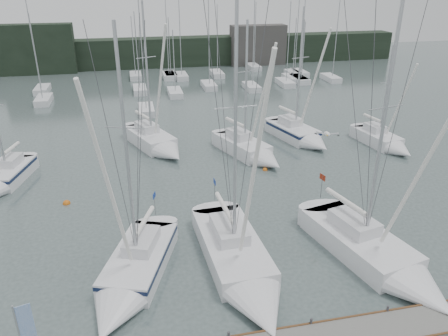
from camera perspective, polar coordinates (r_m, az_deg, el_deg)
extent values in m
plane|color=#465553|center=(24.88, 3.12, -14.63)|extent=(160.00, 160.00, 0.00)
cube|color=black|center=(81.87, -8.58, 14.72)|extent=(90.00, 4.00, 5.00)
cube|color=black|center=(80.82, -23.24, 14.06)|extent=(12.00, 3.00, 8.00)
cube|color=#413E3B|center=(82.93, 4.45, 15.72)|extent=(10.00, 3.00, 7.00)
cube|color=silver|center=(78.96, 3.87, 12.99)|extent=(1.80, 4.50, 0.90)
cylinder|color=#AAACB2|center=(77.59, 4.09, 17.01)|extent=(0.12, 0.12, 10.39)
cube|color=silver|center=(74.99, 9.86, 12.10)|extent=(1.80, 4.50, 0.90)
cylinder|color=#AAACB2|center=(73.75, 10.26, 15.43)|extent=(0.12, 0.12, 8.09)
cube|color=silver|center=(64.01, -10.92, 9.97)|extent=(1.80, 4.50, 0.90)
cylinder|color=#AAACB2|center=(62.43, -11.31, 14.77)|extent=(0.12, 0.12, 10.14)
cube|color=silver|center=(54.12, -10.12, 7.45)|extent=(1.80, 4.50, 0.90)
cylinder|color=#AAACB2|center=(52.05, -10.68, 14.92)|extent=(0.12, 0.12, 13.55)
cube|color=silver|center=(64.59, 3.61, 10.48)|extent=(1.80, 4.50, 0.90)
cylinder|color=#AAACB2|center=(62.95, 3.89, 15.84)|extent=(0.12, 0.12, 11.44)
cube|color=silver|center=(70.55, 9.71, 11.36)|extent=(1.80, 4.50, 0.90)
cylinder|color=#AAACB2|center=(68.93, 10.28, 16.85)|extent=(0.12, 0.12, 12.86)
cube|color=silver|center=(74.19, 9.05, 12.03)|extent=(1.80, 4.50, 0.90)
cylinder|color=#AAACB2|center=(72.66, 9.54, 17.04)|extent=(0.12, 0.12, 12.32)
cube|color=silver|center=(72.35, -7.22, 11.83)|extent=(1.80, 4.50, 0.90)
cylinder|color=#AAACB2|center=(70.78, -7.46, 16.83)|extent=(0.12, 0.12, 11.95)
cube|color=silver|center=(72.73, -6.98, 11.91)|extent=(1.80, 4.50, 0.90)
cylinder|color=#AAACB2|center=(71.40, -7.14, 15.54)|extent=(0.12, 0.12, 8.59)
cube|color=silver|center=(68.06, -22.64, 9.40)|extent=(1.80, 4.50, 0.90)
cylinder|color=#AAACB2|center=(66.57, -23.46, 13.79)|extent=(0.12, 0.12, 9.95)
cube|color=silver|center=(67.65, 7.98, 10.93)|extent=(1.80, 4.50, 0.90)
cylinder|color=#AAACB2|center=(66.09, 8.44, 15.92)|extent=(0.12, 0.12, 11.16)
cube|color=silver|center=(71.81, -5.59, 11.81)|extent=(1.80, 4.50, 0.90)
cylinder|color=#AAACB2|center=(70.14, -5.79, 17.55)|extent=(0.12, 0.12, 13.67)
cube|color=silver|center=(65.36, -1.98, 10.68)|extent=(1.80, 4.50, 0.90)
cylinder|color=#AAACB2|center=(63.71, -1.98, 16.02)|extent=(0.12, 0.12, 11.53)
cube|color=silver|center=(70.09, 9.90, 11.27)|extent=(1.80, 4.50, 0.90)
cylinder|color=#AAACB2|center=(68.78, 10.33, 14.88)|extent=(0.12, 0.12, 8.24)
cube|color=silver|center=(73.11, -11.46, 11.67)|extent=(1.80, 4.50, 0.90)
cylinder|color=#AAACB2|center=(71.76, -11.77, 15.37)|extent=(0.12, 0.12, 8.80)
cube|color=silver|center=(73.31, -0.93, 12.17)|extent=(1.80, 4.50, 0.90)
cylinder|color=#AAACB2|center=(71.87, -0.88, 16.49)|extent=(0.12, 0.12, 10.36)
cube|color=silver|center=(72.16, 13.76, 11.31)|extent=(1.80, 4.50, 0.90)
cylinder|color=#AAACB2|center=(70.59, 14.50, 16.59)|extent=(0.12, 0.12, 12.70)
cube|color=silver|center=(61.63, -6.41, 9.71)|extent=(1.80, 4.50, 0.90)
cylinder|color=#AAACB2|center=(60.20, -6.55, 13.71)|extent=(0.12, 0.12, 8.03)
cube|color=silver|center=(70.78, 8.80, 11.46)|extent=(1.80, 4.50, 0.90)
cylinder|color=#AAACB2|center=(69.45, 9.20, 15.22)|extent=(0.12, 0.12, 8.66)
cube|color=silver|center=(62.23, -22.48, 8.17)|extent=(1.80, 4.50, 0.90)
cylinder|color=#AAACB2|center=(60.41, -23.62, 14.38)|extent=(0.12, 0.12, 13.04)
cube|color=silver|center=(26.01, -10.86, -11.92)|extent=(4.86, 7.02, 1.47)
cone|color=silver|center=(22.72, -14.57, -18.58)|extent=(3.61, 3.56, 2.84)
cube|color=silver|center=(25.79, -10.72, -9.35)|extent=(2.34, 2.95, 0.68)
cylinder|color=#AAACB2|center=(22.27, -12.61, 2.11)|extent=(0.18, 0.18, 12.51)
cylinder|color=white|center=(25.96, -10.33, -6.78)|extent=(1.33, 3.05, 0.27)
cube|color=#101A3A|center=(25.73, -10.95, -11.03)|extent=(4.89, 7.05, 0.24)
cube|color=navy|center=(27.46, -9.11, -3.57)|extent=(0.20, 0.50, 0.35)
cube|color=silver|center=(26.57, 0.97, -10.54)|extent=(3.58, 7.93, 1.50)
cone|color=silver|center=(22.44, 5.08, -18.33)|extent=(3.36, 3.49, 3.20)
cube|color=silver|center=(26.36, 0.69, -7.97)|extent=(1.91, 3.20, 0.70)
cylinder|color=#AAACB2|center=(22.61, 1.49, 4.63)|extent=(0.18, 0.18, 13.63)
cylinder|color=white|center=(26.78, 0.08, -5.18)|extent=(0.47, 3.81, 0.28)
cube|color=navy|center=(28.70, -1.24, -1.82)|extent=(0.05, 0.54, 0.36)
cube|color=silver|center=(28.17, 17.09, -9.42)|extent=(4.87, 7.99, 1.64)
cone|color=silver|center=(25.37, 25.19, -15.03)|extent=(3.91, 3.85, 3.28)
cube|color=silver|center=(27.88, 16.65, -6.82)|extent=(2.43, 3.31, 0.76)
cylinder|color=#AAACB2|center=(24.65, 19.97, 4.50)|extent=(0.20, 0.20, 13.14)
cylinder|color=white|center=(28.01, 15.64, -4.23)|extent=(1.12, 3.61, 0.31)
cube|color=maroon|center=(29.41, 12.75, -1.19)|extent=(0.15, 0.58, 0.39)
cube|color=silver|center=(39.81, -26.14, -0.80)|extent=(3.57, 5.49, 1.47)
cube|color=silver|center=(39.81, -26.11, 0.90)|extent=(1.79, 2.28, 0.68)
cylinder|color=white|center=(39.94, -26.02, 2.36)|extent=(0.85, 2.46, 0.27)
cube|color=#101A3A|center=(39.63, -26.26, -0.16)|extent=(3.60, 5.51, 0.24)
cube|color=silver|center=(43.68, -9.64, 3.62)|extent=(4.98, 6.96, 1.66)
cone|color=silver|center=(39.85, -6.80, 1.75)|extent=(3.59, 3.58, 2.76)
cube|color=silver|center=(43.76, -10.07, 5.32)|extent=(2.37, 2.94, 0.77)
cylinder|color=#AAACB2|center=(41.40, -10.03, 12.38)|extent=(0.20, 0.20, 12.10)
cylinder|color=white|center=(44.09, -10.56, 6.78)|extent=(1.47, 3.01, 0.31)
cube|color=silver|center=(41.19, 2.38, 2.66)|extent=(4.58, 6.50, 1.64)
cone|color=silver|center=(38.08, 6.08, 0.69)|extent=(3.36, 3.32, 2.63)
cube|color=silver|center=(41.18, 1.97, 4.46)|extent=(2.20, 2.74, 0.77)
cylinder|color=#AAACB2|center=(39.01, 2.91, 10.94)|extent=(0.20, 0.20, 10.71)
cylinder|color=white|center=(41.36, 1.48, 5.99)|extent=(1.32, 2.83, 0.31)
cube|color=silver|center=(45.58, 8.97, 4.53)|extent=(4.28, 6.23, 1.62)
cone|color=silver|center=(42.65, 12.22, 2.88)|extent=(3.37, 3.12, 2.80)
cube|color=silver|center=(45.61, 8.66, 6.14)|extent=(2.12, 2.61, 0.76)
cylinder|color=#AAACB2|center=(43.53, 9.86, 12.52)|extent=(0.19, 0.19, 11.50)
cylinder|color=white|center=(45.77, 8.29, 7.50)|extent=(1.07, 2.74, 0.30)
cube|color=#101A3A|center=(45.40, 9.02, 5.17)|extent=(4.31, 6.25, 0.27)
cube|color=silver|center=(46.07, 19.29, 3.57)|extent=(3.18, 5.40, 1.43)
cone|color=silver|center=(43.60, 22.28, 1.96)|extent=(2.71, 2.53, 2.39)
cube|color=silver|center=(46.07, 19.09, 5.00)|extent=(1.63, 2.22, 0.67)
cylinder|color=#AAACB2|center=(44.42, 20.46, 9.38)|extent=(0.17, 0.17, 8.45)
cylinder|color=white|center=(46.20, 18.81, 6.21)|extent=(0.67, 2.49, 0.27)
sphere|color=#CE6112|center=(37.84, 5.38, -0.25)|extent=(0.43, 0.43, 0.43)
sphere|color=#CE6112|center=(34.32, -19.86, -4.40)|extent=(0.56, 0.56, 0.56)
cube|color=blue|center=(19.22, -24.15, -19.13)|extent=(0.54, 0.17, 2.74)
ellipsoid|color=white|center=(19.85, 13.31, 4.36)|extent=(0.37, 0.48, 0.20)
cube|color=gray|center=(19.84, 12.53, 4.49)|extent=(0.45, 0.30, 0.11)
cube|color=gray|center=(19.85, 14.11, 4.35)|extent=(0.45, 0.30, 0.11)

